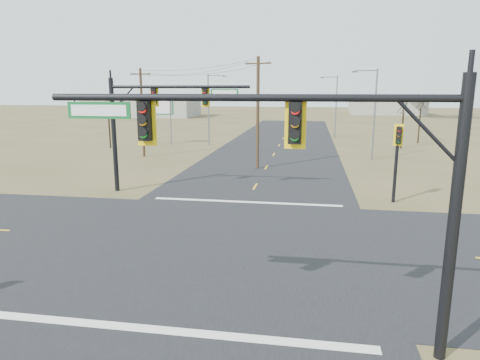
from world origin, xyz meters
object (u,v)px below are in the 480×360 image
(mast_arm_far, at_px, (152,111))
(bare_tree_d, at_px, (421,101))
(pedestal_signal_ne, at_px, (398,147))
(utility_pole_near, at_px, (258,112))
(streetlight_b, at_px, (335,104))
(utility_pole_far, at_px, (142,111))
(highway_sign, at_px, (162,113))
(streetlight_a, at_px, (373,109))
(bare_tree_b, at_px, (147,107))
(bare_tree_c, at_px, (404,104))
(streetlight_c, at_px, (210,106))
(mast_arm_near, at_px, (309,155))
(bare_tree_a, at_px, (108,107))

(mast_arm_far, xyz_separation_m, bare_tree_d, (24.76, 32.28, -0.09))
(pedestal_signal_ne, xyz_separation_m, utility_pole_near, (-9.98, 10.37, 1.54))
(mast_arm_far, relative_size, streetlight_b, 1.07)
(utility_pole_near, distance_m, utility_pole_far, 13.83)
(mast_arm_far, bearing_deg, utility_pole_far, 111.78)
(utility_pole_near, bearing_deg, highway_sign, 133.04)
(streetlight_a, relative_size, streetlight_b, 1.01)
(streetlight_a, bearing_deg, bare_tree_b, 143.40)
(mast_arm_far, height_order, utility_pole_near, utility_pole_near)
(streetlight_b, bearing_deg, utility_pole_near, -125.84)
(bare_tree_b, bearing_deg, streetlight_a, -25.23)
(mast_arm_far, bearing_deg, pedestal_signal_ne, -3.37)
(highway_sign, height_order, streetlight_b, streetlight_b)
(utility_pole_far, distance_m, bare_tree_c, 30.44)
(pedestal_signal_ne, distance_m, highway_sign, 35.36)
(bare_tree_b, bearing_deg, streetlight_c, -23.58)
(highway_sign, height_order, bare_tree_b, highway_sign)
(highway_sign, distance_m, bare_tree_b, 6.49)
(bare_tree_d, bearing_deg, pedestal_signal_ne, -105.26)
(highway_sign, height_order, bare_tree_d, bare_tree_d)
(mast_arm_far, distance_m, streetlight_b, 38.78)
(streetlight_a, height_order, bare_tree_b, streetlight_a)
(utility_pole_far, height_order, streetlight_c, utility_pole_far)
(pedestal_signal_ne, bearing_deg, utility_pole_far, 159.30)
(streetlight_a, bearing_deg, utility_pole_far, 172.49)
(mast_arm_near, distance_m, streetlight_a, 34.13)
(mast_arm_far, distance_m, bare_tree_a, 24.98)
(mast_arm_far, xyz_separation_m, streetlight_b, (13.88, 36.20, -0.56))
(streetlight_b, height_order, bare_tree_c, streetlight_b)
(mast_arm_far, bearing_deg, utility_pole_near, 57.23)
(mast_arm_far, xyz_separation_m, bare_tree_b, (-12.40, 30.55, -1.06))
(utility_pole_far, bearing_deg, pedestal_signal_ne, -34.24)
(utility_pole_near, distance_m, bare_tree_b, 27.42)
(utility_pole_far, bearing_deg, mast_arm_near, -61.39)
(streetlight_a, relative_size, bare_tree_a, 1.45)
(utility_pole_near, relative_size, bare_tree_b, 1.74)
(streetlight_a, relative_size, bare_tree_d, 1.32)
(highway_sign, relative_size, bare_tree_a, 0.93)
(utility_pole_far, height_order, streetlight_b, utility_pole_far)
(streetlight_b, distance_m, bare_tree_c, 12.41)
(highway_sign, xyz_separation_m, bare_tree_a, (-5.12, -4.47, 0.82))
(mast_arm_far, bearing_deg, mast_arm_near, -60.31)
(highway_sign, relative_size, bare_tree_d, 0.84)
(pedestal_signal_ne, relative_size, utility_pole_near, 0.51)
(mast_arm_far, distance_m, utility_pole_far, 16.81)
(streetlight_c, bearing_deg, bare_tree_d, 14.00)
(streetlight_c, bearing_deg, bare_tree_c, 1.75)
(streetlight_b, relative_size, bare_tree_d, 1.31)
(mast_arm_far, height_order, bare_tree_d, mast_arm_far)
(pedestal_signal_ne, xyz_separation_m, bare_tree_d, (8.87, 32.51, 1.95))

